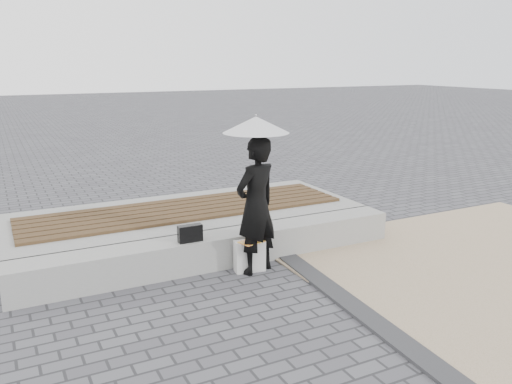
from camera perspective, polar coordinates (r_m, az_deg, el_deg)
ground at (r=5.45m, az=2.71°, el=-13.35°), size 80.00×80.00×0.00m
edging_band at (r=5.47m, az=12.45°, el=-13.41°), size 0.61×5.20×0.04m
seating_ledge at (r=6.69m, az=-4.09°, el=-6.18°), size 5.00×0.45×0.40m
timber_platform at (r=7.75m, az=-7.56°, el=-3.41°), size 5.00×2.00×0.40m
timber_decking at (r=7.69m, az=-7.61°, el=-1.84°), size 4.60×1.20×0.04m
woman at (r=6.26m, az=0.00°, el=-1.50°), size 0.70×0.58×1.66m
parasol at (r=6.07m, az=0.00°, el=7.31°), size 0.77×0.77×0.99m
handbag at (r=6.35m, az=-7.16°, el=-4.47°), size 0.29×0.11×0.21m
canvas_tote at (r=6.46m, az=-0.69°, el=-6.94°), size 0.39×0.21×0.39m
magazine at (r=6.35m, az=-0.50°, el=-5.41°), size 0.32×0.27×0.01m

